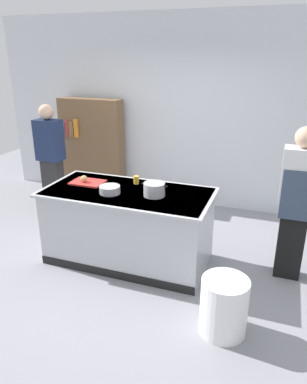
# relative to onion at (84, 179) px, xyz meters

# --- Properties ---
(ground_plane) EXTENTS (10.00, 10.00, 0.00)m
(ground_plane) POSITION_rel_onion_xyz_m (0.61, -0.06, -0.96)
(ground_plane) COLOR gray
(back_wall) EXTENTS (6.40, 0.12, 3.00)m
(back_wall) POSITION_rel_onion_xyz_m (0.61, 2.04, 0.54)
(back_wall) COLOR silver
(back_wall) RESTS_ON ground_plane
(counter_island) EXTENTS (1.98, 0.98, 0.90)m
(counter_island) POSITION_rel_onion_xyz_m (0.61, -0.06, -0.50)
(counter_island) COLOR #B7BABF
(counter_island) RESTS_ON ground_plane
(cutting_board) EXTENTS (0.40, 0.28, 0.02)m
(cutting_board) POSITION_rel_onion_xyz_m (0.03, 0.03, -0.05)
(cutting_board) COLOR red
(cutting_board) RESTS_ON counter_island
(onion) EXTENTS (0.08, 0.08, 0.08)m
(onion) POSITION_rel_onion_xyz_m (0.00, 0.00, 0.00)
(onion) COLOR tan
(onion) RESTS_ON cutting_board
(stock_pot) EXTENTS (0.31, 0.24, 0.15)m
(stock_pot) POSITION_rel_onion_xyz_m (0.95, -0.09, 0.01)
(stock_pot) COLOR #B7BABF
(stock_pot) RESTS_ON counter_island
(mixing_bowl) EXTENTS (0.24, 0.24, 0.09)m
(mixing_bowl) POSITION_rel_onion_xyz_m (0.44, -0.19, -0.02)
(mixing_bowl) COLOR #B7BABF
(mixing_bowl) RESTS_ON counter_island
(juice_cup) EXTENTS (0.07, 0.07, 0.10)m
(juice_cup) POSITION_rel_onion_xyz_m (0.60, 0.21, -0.01)
(juice_cup) COLOR yellow
(juice_cup) RESTS_ON counter_island
(trash_bin) EXTENTS (0.43, 0.43, 0.55)m
(trash_bin) POSITION_rel_onion_xyz_m (1.92, -0.93, -0.69)
(trash_bin) COLOR white
(trash_bin) RESTS_ON ground_plane
(person_chef) EXTENTS (0.38, 0.25, 1.72)m
(person_chef) POSITION_rel_onion_xyz_m (2.45, 0.24, -0.05)
(person_chef) COLOR black
(person_chef) RESTS_ON ground_plane
(person_guest) EXTENTS (0.38, 0.24, 1.72)m
(person_guest) POSITION_rel_onion_xyz_m (-1.01, 0.77, -0.05)
(person_guest) COLOR #292929
(person_guest) RESTS_ON ground_plane
(bookshelf) EXTENTS (1.10, 0.31, 1.70)m
(bookshelf) POSITION_rel_onion_xyz_m (-0.85, 1.74, -0.11)
(bookshelf) COLOR brown
(bookshelf) RESTS_ON ground_plane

